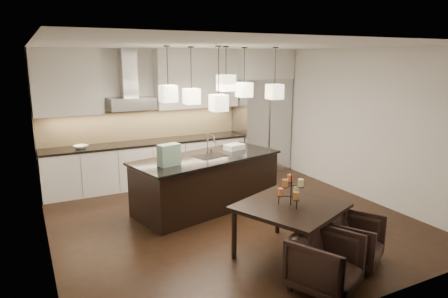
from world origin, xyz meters
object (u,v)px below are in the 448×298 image
island_body (207,183)px  armchair_right (354,240)px  refrigerator (261,125)px  dining_table (290,231)px  armchair_left (325,263)px

island_body → armchair_right: bearing=-85.6°
refrigerator → armchair_right: bearing=-107.0°
refrigerator → armchair_right: 4.66m
dining_table → armchair_left: (-0.11, -0.83, -0.03)m
refrigerator → island_body: size_ratio=0.85×
armchair_right → refrigerator: bearing=42.2°
island_body → dining_table: bearing=-97.6°
refrigerator → armchair_left: bearing=-113.9°
refrigerator → island_body: refrigerator is taller
refrigerator → dining_table: 4.41m
armchair_left → refrigerator: bearing=40.4°
refrigerator → armchair_left: refrigerator is taller
island_body → armchair_left: size_ratio=3.51×
island_body → dining_table: 2.16m
island_body → refrigerator: bearing=24.4°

